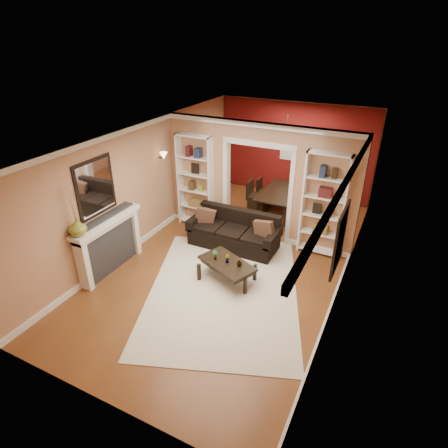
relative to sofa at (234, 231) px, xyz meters
The scene contains 30 objects.
floor 0.65m from the sofa, 61.00° to the right, with size 8.00×8.00×0.00m, color brown.
ceiling 2.36m from the sofa, 61.00° to the right, with size 8.00×8.00×0.00m, color white.
wall_back 3.68m from the sofa, 85.98° to the left, with size 8.00×8.00×0.00m, color tan.
wall_front 4.56m from the sofa, 86.79° to the right, with size 8.00×8.00×0.00m, color tan.
wall_left 2.26m from the sofa, 167.32° to the right, with size 8.00×8.00×0.00m, color tan.
wall_right 2.71m from the sofa, 10.21° to the right, with size 8.00×8.00×0.00m, color tan.
partition_wall 1.23m from the sofa, 71.61° to the left, with size 4.50×0.15×2.70m, color tan.
red_back_panel 3.65m from the sofa, 85.95° to the left, with size 4.44×0.04×2.64m, color maroon.
dining_window 3.67m from the sofa, 85.90° to the left, with size 0.78×0.03×0.98m, color #8CA5CC.
area_rug 1.71m from the sofa, 71.77° to the right, with size 2.76×3.86×0.01m, color beige.
sofa is the anchor object (origin of this frame).
pillow_left 0.76m from the sofa, behind, with size 0.44×0.13×0.44m, color brown.
pillow_right 0.76m from the sofa, ahead, with size 0.45×0.13×0.45m, color brown.
coffee_table 1.35m from the sofa, 70.80° to the right, with size 1.11×0.60×0.42m, color black.
plant_left 1.28m from the sofa, 81.93° to the right, with size 0.10×0.07×0.20m, color #336626.
plant_center 1.34m from the sofa, 70.80° to the right, with size 0.10×0.08×0.17m, color #336626.
plant_right 1.44m from the sofa, 60.97° to the right, with size 0.10×0.10×0.18m, color #336626.
bookshelf_left 1.61m from the sofa, 155.97° to the left, with size 0.90×0.30×2.30m, color white.
bookshelf_right 2.03m from the sofa, 17.87° to the left, with size 0.90×0.30×2.30m, color white.
fireplace 2.69m from the sofa, 133.35° to the right, with size 0.32×1.70×1.16m, color white.
vase 3.36m from the sofa, 124.78° to the right, with size 0.32×0.32×0.33m, color olive.
mirror 3.11m from the sofa, 135.45° to the right, with size 0.03×0.95×1.10m, color silver.
wall_sconce 2.38m from the sofa, behind, with size 0.18×0.18×0.22m, color #FFE0A5.
framed_art 3.08m from the sofa, 30.52° to the right, with size 0.04×0.85×1.05m, color black.
dining_table 2.23m from the sofa, 79.85° to the left, with size 0.95×1.70×0.60m, color black.
dining_chair_nw 1.90m from the sofa, 94.76° to the left, with size 0.45×0.45×0.92m, color black.
dining_chair_ne 2.11m from the sofa, 63.51° to the left, with size 0.40×0.40×0.81m, color black.
dining_chair_sw 2.50m from the sofa, 93.62° to the left, with size 0.38×0.38×0.77m, color black.
dining_chair_se 2.66m from the sofa, 69.28° to the left, with size 0.44×0.44×0.90m, color black.
chandelier 2.78m from the sofa, 83.67° to the left, with size 0.50×0.50×0.30m, color #392919.
Camera 1 is at (2.82, -6.28, 4.46)m, focal length 30.00 mm.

